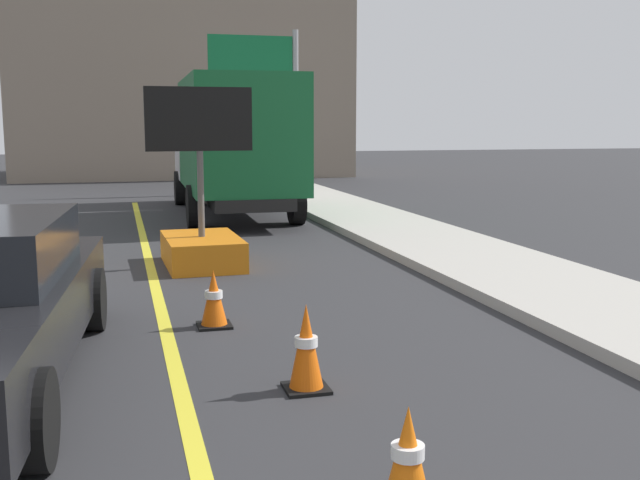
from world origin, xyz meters
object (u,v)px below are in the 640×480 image
at_px(box_truck, 233,142).
at_px(traffic_cone_mid_lane, 408,460).
at_px(traffic_cone_curbside, 214,299).
at_px(highway_guide_sign, 271,82).
at_px(traffic_cone_far_lane, 306,348).
at_px(arrow_board_trailer, 202,234).

relative_size(box_truck, traffic_cone_mid_lane, 11.94).
height_order(traffic_cone_mid_lane, traffic_cone_curbside, traffic_cone_curbside).
height_order(highway_guide_sign, traffic_cone_far_lane, highway_guide_sign).
distance_m(box_truck, traffic_cone_curbside, 10.17).
xyz_separation_m(arrow_board_trailer, box_truck, (1.44, 6.32, 1.25)).
bearing_deg(box_truck, traffic_cone_mid_lane, -94.63).
height_order(arrow_board_trailer, traffic_cone_mid_lane, arrow_board_trailer).
height_order(arrow_board_trailer, traffic_cone_far_lane, arrow_board_trailer).
xyz_separation_m(highway_guide_sign, traffic_cone_curbside, (-3.73, -15.43, -3.12)).
relative_size(arrow_board_trailer, highway_guide_sign, 0.54).
relative_size(traffic_cone_far_lane, traffic_cone_curbside, 1.17).
bearing_deg(arrow_board_trailer, traffic_cone_curbside, -94.21).
height_order(box_truck, traffic_cone_mid_lane, box_truck).
bearing_deg(box_truck, highway_guide_sign, 69.83).
bearing_deg(box_truck, traffic_cone_far_lane, -95.77).
height_order(traffic_cone_mid_lane, traffic_cone_far_lane, traffic_cone_far_lane).
xyz_separation_m(highway_guide_sign, traffic_cone_far_lane, (-3.24, -17.59, -3.07)).
relative_size(box_truck, traffic_cone_far_lane, 10.21).
distance_m(box_truck, highway_guide_sign, 6.10).
height_order(highway_guide_sign, traffic_cone_curbside, highway_guide_sign).
bearing_deg(traffic_cone_curbside, traffic_cone_mid_lane, -82.41).
bearing_deg(traffic_cone_far_lane, traffic_cone_mid_lane, -87.86).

